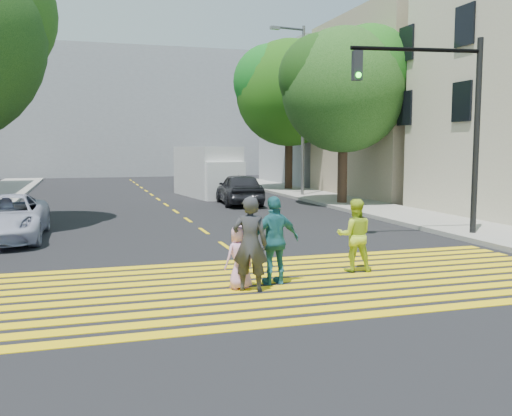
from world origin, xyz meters
name	(u,v)px	position (x,y,z in m)	size (l,w,h in m)	color
ground	(303,300)	(0.00, 0.00, 0.00)	(120.00, 120.00, 0.00)	black
sidewalk_right	(353,204)	(8.50, 15.00, 0.07)	(3.00, 60.00, 0.15)	gray
crosswalk	(280,284)	(0.00, 1.28, 0.01)	(13.40, 5.30, 0.01)	yellow
lane_line	(155,197)	(0.00, 22.50, 0.01)	(0.12, 34.40, 0.01)	yellow
building_right_tan	(426,108)	(15.00, 19.00, 5.00)	(10.00, 10.00, 10.00)	tan
building_right_grey	(342,117)	(15.00, 30.00, 5.00)	(10.00, 10.00, 10.00)	gray
backdrop_block	(122,113)	(0.00, 48.00, 6.00)	(30.00, 8.00, 12.00)	gray
tree_right_near	(346,83)	(8.11, 15.20, 5.75)	(7.88, 7.64, 8.51)	#3A231F
tree_right_far	(291,87)	(8.79, 24.44, 6.50)	(8.60, 8.27, 9.62)	black
pedestrian_man	(250,244)	(-0.75, 0.92, 0.93)	(0.68, 0.45, 1.87)	#2B2D30
pedestrian_woman	(355,235)	(2.02, 1.96, 0.82)	(0.80, 0.62, 1.65)	#B7D62B
pedestrian_child	(240,257)	(-0.90, 1.15, 0.64)	(0.63, 0.41, 1.28)	#DD99C5
pedestrian_extra	(275,241)	(-0.11, 1.30, 0.91)	(1.07, 0.44, 1.82)	#266F79
white_sedan	(4,218)	(-6.12, 8.86, 0.69)	(2.28, 4.94, 1.37)	#AFB2C9
dark_car_near	(240,189)	(3.42, 16.97, 0.77)	(1.82, 4.53, 1.54)	black
silver_car	(191,178)	(3.23, 28.90, 0.65)	(1.81, 4.46, 1.29)	#AEB3B8
dark_car_parked	(231,181)	(5.00, 24.71, 0.67)	(1.41, 4.06, 1.34)	black
white_van	(209,173)	(2.98, 21.92, 1.33)	(2.95, 6.17, 2.80)	silver
traffic_signal	(443,109)	(6.63, 5.40, 3.93)	(4.12, 0.78, 6.07)	black
street_lamp	(300,100)	(7.63, 19.81, 5.32)	(2.10, 0.51, 9.27)	slate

